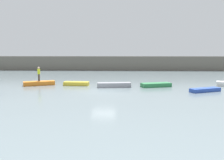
{
  "coord_description": "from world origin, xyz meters",
  "views": [
    {
      "loc": [
        1.86,
        -24.8,
        4.22
      ],
      "look_at": [
        0.73,
        3.82,
        0.74
      ],
      "focal_mm": 37.91,
      "sensor_mm": 36.0,
      "label": 1
    }
  ],
  "objects_px": {
    "rowboat_blue": "(205,90)",
    "person_hiviz_shirt": "(39,73)",
    "rowboat_green": "(156,85)",
    "rowboat_orange": "(39,83)",
    "rowboat_yellow": "(76,84)",
    "rowboat_grey": "(114,85)"
  },
  "relations": [
    {
      "from": "rowboat_blue",
      "to": "person_hiviz_shirt",
      "type": "xyz_separation_m",
      "value": [
        -19.1,
        4.02,
        1.33
      ]
    },
    {
      "from": "rowboat_blue",
      "to": "rowboat_green",
      "type": "bearing_deg",
      "value": 120.6
    },
    {
      "from": "rowboat_blue",
      "to": "rowboat_orange",
      "type": "bearing_deg",
      "value": 143.66
    },
    {
      "from": "rowboat_blue",
      "to": "person_hiviz_shirt",
      "type": "bearing_deg",
      "value": 143.66
    },
    {
      "from": "rowboat_orange",
      "to": "rowboat_green",
      "type": "distance_m",
      "value": 14.45
    },
    {
      "from": "rowboat_yellow",
      "to": "rowboat_grey",
      "type": "distance_m",
      "value": 4.9
    },
    {
      "from": "rowboat_orange",
      "to": "rowboat_blue",
      "type": "relative_size",
      "value": 1.08
    },
    {
      "from": "rowboat_yellow",
      "to": "rowboat_blue",
      "type": "relative_size",
      "value": 0.88
    },
    {
      "from": "rowboat_yellow",
      "to": "rowboat_green",
      "type": "height_order",
      "value": "rowboat_green"
    },
    {
      "from": "rowboat_yellow",
      "to": "person_hiviz_shirt",
      "type": "height_order",
      "value": "person_hiviz_shirt"
    },
    {
      "from": "rowboat_orange",
      "to": "person_hiviz_shirt",
      "type": "xyz_separation_m",
      "value": [
        -0.0,
        0.0,
        1.27
      ]
    },
    {
      "from": "rowboat_green",
      "to": "person_hiviz_shirt",
      "type": "distance_m",
      "value": 14.51
    },
    {
      "from": "rowboat_blue",
      "to": "person_hiviz_shirt",
      "type": "distance_m",
      "value": 19.57
    },
    {
      "from": "rowboat_yellow",
      "to": "rowboat_grey",
      "type": "xyz_separation_m",
      "value": [
        4.74,
        -1.26,
        0.04
      ]
    },
    {
      "from": "rowboat_orange",
      "to": "rowboat_grey",
      "type": "height_order",
      "value": "rowboat_grey"
    },
    {
      "from": "rowboat_green",
      "to": "rowboat_yellow",
      "type": "bearing_deg",
      "value": 158.19
    },
    {
      "from": "rowboat_grey",
      "to": "rowboat_orange",
      "type": "bearing_deg",
      "value": 165.44
    },
    {
      "from": "rowboat_grey",
      "to": "rowboat_yellow",
      "type": "bearing_deg",
      "value": 157.92
    },
    {
      "from": "rowboat_orange",
      "to": "rowboat_blue",
      "type": "xyz_separation_m",
      "value": [
        19.1,
        -4.02,
        -0.06
      ]
    },
    {
      "from": "rowboat_green",
      "to": "person_hiviz_shirt",
      "type": "xyz_separation_m",
      "value": [
        -14.43,
        0.76,
        1.29
      ]
    },
    {
      "from": "rowboat_yellow",
      "to": "person_hiviz_shirt",
      "type": "bearing_deg",
      "value": -176.71
    },
    {
      "from": "rowboat_orange",
      "to": "person_hiviz_shirt",
      "type": "distance_m",
      "value": 1.27
    }
  ]
}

